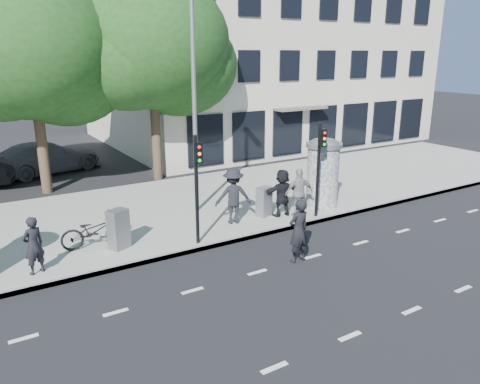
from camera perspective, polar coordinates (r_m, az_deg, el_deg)
ground at (r=12.20m, az=5.85°, el=-12.20°), size 120.00×120.00×0.00m
sidewalk at (r=18.17m, az=-8.62°, el=-2.15°), size 40.00×8.00×0.15m
curb at (r=14.84m, az=-2.52°, el=-6.36°), size 40.00×0.10×0.16m
lane_dash_near at (r=10.79m, az=13.24°, el=-16.75°), size 32.00×0.12×0.01m
lane_dash_far at (r=13.20m, az=2.11°, el=-9.75°), size 32.00×0.12×0.01m
ad_column_right at (r=18.17m, az=10.07°, el=2.58°), size 1.36×1.36×2.65m
traffic_pole_near at (r=14.08m, az=-5.25°, el=1.60°), size 0.22×0.31×3.40m
traffic_pole_far at (r=16.70m, az=9.67°, el=3.82°), size 0.22×0.31×3.40m
street_lamp at (r=16.80m, az=-5.56°, el=12.89°), size 0.25×0.93×8.00m
tree_near_left at (r=21.34m, az=-24.23°, el=15.77°), size 6.80×6.80×8.97m
tree_center at (r=22.25m, az=-10.77°, el=17.50°), size 7.00×7.00×9.30m
building at (r=33.95m, az=1.66°, el=16.83°), size 20.30×15.85×12.00m
ped_b at (r=13.64m, az=-23.88°, el=-5.98°), size 0.69×0.57×1.61m
ped_d at (r=16.12m, az=-0.83°, el=-0.48°), size 1.43×1.12×1.95m
ped_e at (r=16.86m, az=7.22°, el=-0.11°), size 1.18×0.88×1.79m
ped_f at (r=16.92m, az=5.16°, el=-0.08°), size 1.67×0.75×1.74m
man_road at (r=13.59m, az=7.15°, el=-4.72°), size 0.72×0.49×1.90m
bicycle at (r=14.93m, az=-17.35°, el=-4.52°), size 0.87×2.04×1.04m
cabinet_left at (r=14.59m, az=-14.60°, el=-4.41°), size 0.71×0.63×1.22m
cabinet_right at (r=16.93m, az=2.94°, el=-1.19°), size 0.60×0.51×1.08m
car_right at (r=25.63m, az=-22.56°, el=3.93°), size 3.74×5.90×1.59m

